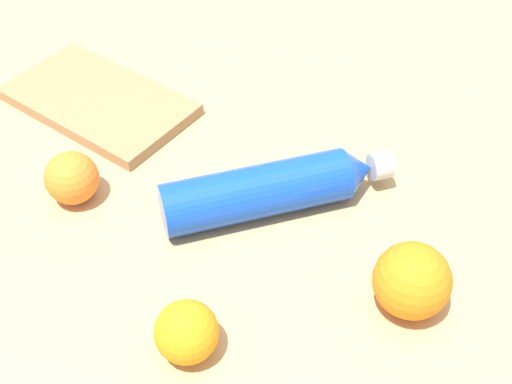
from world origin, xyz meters
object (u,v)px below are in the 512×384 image
orange_1 (187,332)px  orange_2 (72,178)px  orange_0 (412,281)px  cutting_board (99,101)px  water_bottle (273,188)px

orange_1 → orange_2: (0.22, -0.17, 0.00)m
orange_0 → orange_2: 0.42m
cutting_board → orange_1: bearing=147.7°
orange_0 → cutting_board: 0.53m
cutting_board → orange_2: bearing=126.8°
orange_0 → orange_1: orange_0 is taller
orange_1 → cutting_board: (0.27, -0.34, -0.02)m
water_bottle → orange_0: orange_0 is taller
orange_0 → orange_1: 0.24m
orange_1 → cutting_board: orange_1 is taller
orange_0 → cutting_board: size_ratio=0.31×
orange_1 → orange_2: same height
orange_2 → orange_1: bearing=142.5°
orange_1 → orange_2: size_ratio=0.99×
orange_1 → cutting_board: bearing=-51.6°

